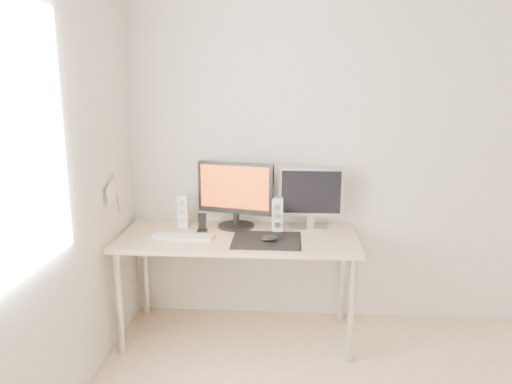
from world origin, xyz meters
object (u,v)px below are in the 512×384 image
object	(u,v)px
mouse	(269,239)
speaker_left	(183,211)
phone_dock	(202,226)
second_monitor	(311,195)
keyboard	(183,237)
main_monitor	(236,192)
desk	(238,247)
speaker_right	(277,214)

from	to	relation	value
mouse	speaker_left	xyz separation A→B (m)	(-0.63, 0.31, 0.09)
speaker_left	phone_dock	size ratio (longest dim) A/B	1.81
second_monitor	keyboard	size ratio (longest dim) A/B	1.05
main_monitor	speaker_left	world-z (taller)	main_monitor
mouse	main_monitor	world-z (taller)	main_monitor
desk	keyboard	bearing A→B (deg)	-168.46
mouse	keyboard	distance (m)	0.58
second_monitor	phone_dock	size ratio (longest dim) A/B	3.52
keyboard	second_monitor	bearing A→B (deg)	18.11
desk	keyboard	xyz separation A→B (m)	(-0.36, -0.07, 0.09)
mouse	phone_dock	distance (m)	0.51
desk	speaker_right	bearing A→B (deg)	27.37
mouse	second_monitor	xyz separation A→B (m)	(0.28, 0.33, 0.22)
speaker_right	speaker_left	bearing A→B (deg)	175.40
mouse	speaker_left	bearing A→B (deg)	153.46
speaker_left	speaker_right	distance (m)	0.67
mouse	keyboard	world-z (taller)	mouse
keyboard	main_monitor	bearing A→B (deg)	39.16
second_monitor	keyboard	world-z (taller)	second_monitor
desk	phone_dock	distance (m)	0.29
desk	speaker_right	world-z (taller)	speaker_right
second_monitor	speaker_left	size ratio (longest dim) A/B	1.95
speaker_left	main_monitor	bearing A→B (deg)	0.25
desk	speaker_left	size ratio (longest dim) A/B	6.92
speaker_right	mouse	bearing A→B (deg)	-99.74
keyboard	mouse	bearing A→B (deg)	-4.89
main_monitor	speaker_right	world-z (taller)	main_monitor
keyboard	speaker_right	bearing A→B (deg)	18.60
main_monitor	second_monitor	distance (m)	0.53
desk	second_monitor	bearing A→B (deg)	22.61
speaker_left	keyboard	bearing A→B (deg)	-79.59
mouse	speaker_right	bearing A→B (deg)	80.26
main_monitor	speaker_right	xyz separation A→B (m)	(0.30, -0.06, -0.14)
keyboard	phone_dock	xyz separation A→B (m)	(0.11, 0.15, 0.03)
mouse	main_monitor	size ratio (longest dim) A/B	0.20
second_monitor	phone_dock	distance (m)	0.78
desk	speaker_left	xyz separation A→B (m)	(-0.41, 0.19, 0.19)
main_monitor	speaker_right	bearing A→B (deg)	-10.62
keyboard	phone_dock	world-z (taller)	phone_dock
mouse	phone_dock	size ratio (longest dim) A/B	0.87
second_monitor	speaker_left	distance (m)	0.91
phone_dock	main_monitor	bearing A→B (deg)	26.94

